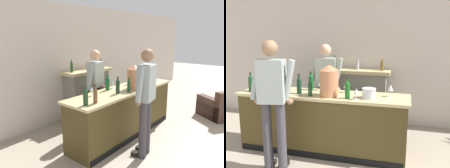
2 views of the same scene
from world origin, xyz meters
TOP-DOWN VIEW (x-y plane):
  - wall_back_panel at (0.00, 4.57)m, footprint 12.00×0.07m
  - bar_counter at (-0.06, 2.90)m, footprint 2.77×0.70m
  - fireplace_stone at (0.25, 4.31)m, footprint 1.36×0.52m
  - armchair_black at (2.24, 1.56)m, footprint 1.11×1.12m
  - potted_plant_corner at (2.58, 3.92)m, footprint 0.43×0.46m
  - person_customer at (-0.51, 2.14)m, footprint 0.65×0.36m
  - person_bartender at (-0.21, 3.55)m, footprint 0.65×0.36m
  - copper_dispenser at (0.10, 2.78)m, footprint 0.30×0.33m
  - ice_bucket_steel at (0.71, 2.81)m, footprint 0.21×0.21m
  - wine_bottle_cabernet_heavy at (-1.27, 2.76)m, footprint 0.08×0.08m
  - wine_bottle_merlot_tall at (-0.18, 2.71)m, footprint 0.06×0.06m
  - wine_bottle_burgundy_dark at (0.41, 2.71)m, footprint 0.08×0.08m
  - wine_bottle_port_short at (-0.41, 2.80)m, footprint 0.08×0.08m
  - wine_bottle_chardonnay_pale at (-0.33, 3.12)m, footprint 0.08×0.08m
  - wine_bottle_rose_blush at (-1.10, 2.72)m, footprint 0.07×0.07m
  - wine_glass_front_right at (0.55, 2.68)m, footprint 0.07×0.07m
  - wine_glass_front_left at (1.02, 3.00)m, footprint 0.08×0.08m
  - wine_glass_by_dispenser at (-0.83, 3.07)m, footprint 0.07×0.07m
  - wine_glass_mid_counter at (-0.17, 3.12)m, footprint 0.07×0.07m
  - wine_glass_near_bucket at (0.29, 3.09)m, footprint 0.09×0.09m

SIDE VIEW (x-z plane):
  - armchair_black at x=2.24m, z-range -0.12..0.62m
  - potted_plant_corner at x=2.58m, z-range -0.03..0.65m
  - bar_counter at x=-0.06m, z-range 0.00..0.98m
  - fireplace_stone at x=0.25m, z-range -0.13..1.35m
  - person_bartender at x=-0.21m, z-range 0.09..1.84m
  - person_customer at x=-0.51m, z-range 0.11..1.95m
  - ice_bucket_steel at x=0.71m, z-range 0.98..1.13m
  - wine_glass_near_bucket at x=0.29m, z-range 1.01..1.16m
  - wine_glass_mid_counter at x=-0.17m, z-range 1.01..1.18m
  - wine_glass_front_right at x=0.55m, z-range 1.01..1.18m
  - wine_glass_by_dispenser at x=-0.83m, z-range 1.01..1.18m
  - wine_bottle_merlot_tall at x=-0.18m, z-range 0.96..1.25m
  - wine_glass_front_left at x=1.02m, z-range 1.02..1.21m
  - wine_bottle_rose_blush at x=-1.10m, z-range 0.96..1.26m
  - wine_bottle_chardonnay_pale at x=-0.33m, z-range 0.96..1.27m
  - wine_bottle_burgundy_dark at x=0.41m, z-range 0.96..1.28m
  - wine_bottle_cabernet_heavy at x=-1.27m, z-range 0.96..1.28m
  - wine_bottle_port_short at x=-0.41m, z-range 0.96..1.28m
  - copper_dispenser at x=0.10m, z-range 0.98..1.47m
  - wall_back_panel at x=0.00m, z-range 0.00..2.75m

